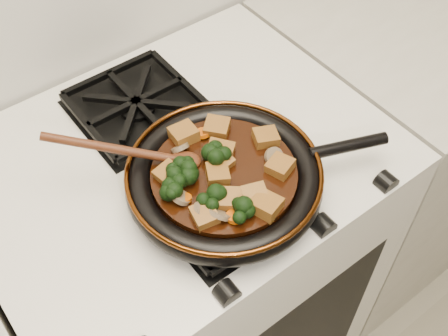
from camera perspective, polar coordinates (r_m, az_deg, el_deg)
stove at (r=1.40m, az=-3.54°, el=-10.59°), size 0.76×0.60×0.90m
burner_grate_front at (r=0.95m, az=-0.04°, el=-3.05°), size 0.23×0.23×0.03m
burner_grate_back at (r=1.11m, az=-8.88°, el=6.32°), size 0.23×0.23×0.03m
skillet at (r=0.94m, az=0.13°, el=-0.98°), size 0.44×0.33×0.05m
braising_sauce at (r=0.93m, az=-0.00°, el=-0.82°), size 0.24×0.24×0.02m
tofu_cube_0 at (r=0.98m, az=-0.73°, el=4.09°), size 0.06×0.06×0.02m
tofu_cube_1 at (r=0.91m, az=-0.66°, el=-0.67°), size 0.05×0.05×0.03m
tofu_cube_2 at (r=0.97m, az=-4.11°, el=3.43°), size 0.05×0.05×0.03m
tofu_cube_3 at (r=0.97m, az=4.25°, el=3.10°), size 0.05×0.05×0.02m
tofu_cube_4 at (r=0.89m, az=3.17°, el=-2.97°), size 0.05×0.05×0.03m
tofu_cube_5 at (r=0.94m, az=-0.38°, el=1.64°), size 0.06×0.06×0.03m
tofu_cube_6 at (r=0.88m, az=4.28°, el=-3.80°), size 0.05×0.06×0.03m
tofu_cube_7 at (r=0.93m, az=5.72°, el=0.15°), size 0.05×0.05×0.02m
tofu_cube_8 at (r=0.92m, az=-5.60°, el=-0.69°), size 0.05×0.05×0.03m
tofu_cube_9 at (r=0.86m, az=-1.99°, el=-4.83°), size 0.04×0.05×0.02m
tofu_cube_10 at (r=0.93m, az=-0.31°, el=0.65°), size 0.04×0.04×0.03m
tofu_cube_11 at (r=0.88m, az=0.65°, el=-3.20°), size 0.05×0.05×0.02m
broccoli_floret_0 at (r=0.93m, az=-0.82°, el=1.24°), size 0.09×0.09×0.06m
broccoli_floret_1 at (r=0.90m, az=-4.91°, el=-1.74°), size 0.08×0.09×0.06m
broccoli_floret_2 at (r=0.89m, az=-5.26°, el=-2.05°), size 0.07×0.07×0.06m
broccoli_floret_3 at (r=0.91m, az=-4.11°, el=-0.45°), size 0.09×0.09×0.07m
broccoli_floret_4 at (r=0.88m, az=-1.11°, el=-3.37°), size 0.08×0.08×0.05m
broccoli_floret_5 at (r=0.86m, az=1.55°, el=-4.53°), size 0.09×0.08×0.07m
carrot_coin_0 at (r=0.93m, az=-3.98°, el=0.06°), size 0.03×0.03×0.02m
carrot_coin_1 at (r=0.98m, az=-2.18°, el=3.57°), size 0.03×0.03×0.02m
carrot_coin_2 at (r=0.92m, az=-6.14°, el=-0.57°), size 0.03×0.03×0.01m
carrot_coin_3 at (r=0.87m, az=1.20°, el=-4.91°), size 0.03×0.03×0.01m
carrot_coin_4 at (r=0.95m, az=-0.70°, el=1.61°), size 0.03×0.03×0.03m
carrot_coin_5 at (r=0.89m, az=-4.15°, el=-3.10°), size 0.03×0.03×0.02m
mushroom_slice_0 at (r=0.89m, az=-4.38°, el=-2.99°), size 0.03×0.03×0.02m
mushroom_slice_1 at (r=0.87m, az=-2.11°, el=-4.36°), size 0.05×0.05×0.03m
mushroom_slice_2 at (r=0.94m, az=5.10°, el=1.17°), size 0.03×0.03×0.03m
mushroom_slice_3 at (r=0.87m, az=-0.50°, el=-4.67°), size 0.04×0.05×0.03m
mushroom_slice_4 at (r=0.95m, az=-4.48°, el=2.06°), size 0.03×0.03×0.03m
wooden_spoon at (r=0.93m, az=-8.00°, el=1.40°), size 0.13×0.11×0.23m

